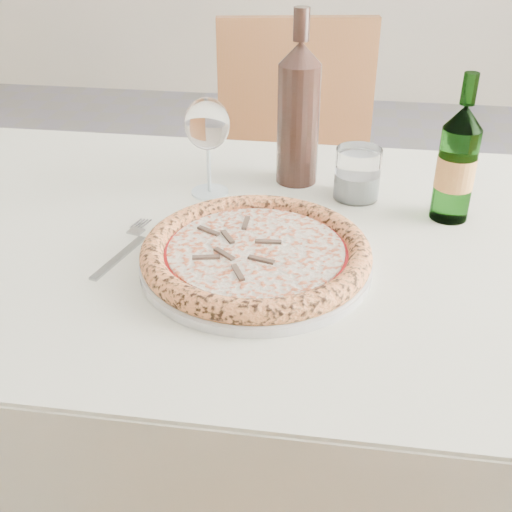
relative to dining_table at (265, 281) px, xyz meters
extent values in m
cube|color=slate|center=(-0.15, 0.25, -0.68)|extent=(5.00, 6.00, 0.02)
cube|color=brown|center=(0.00, 0.00, 0.06)|extent=(1.39, 0.80, 0.04)
cube|color=silver|center=(0.00, 0.00, 0.09)|extent=(1.45, 0.86, 0.01)
cube|color=silver|center=(0.00, 0.42, -0.03)|extent=(1.44, 0.01, 0.22)
cube|color=silver|center=(0.00, -0.42, -0.03)|extent=(1.44, 0.01, 0.22)
cylinder|color=brown|center=(-0.63, 0.33, -0.31)|extent=(0.06, 0.06, 0.71)
cube|color=brown|center=(0.00, 0.72, -0.22)|extent=(0.52, 0.52, 0.04)
cube|color=brown|center=(-0.04, 0.93, 0.03)|extent=(0.45, 0.12, 0.46)
cylinder|color=brown|center=(0.15, 0.95, -0.45)|extent=(0.04, 0.04, 0.43)
cylinder|color=brown|center=(0.22, 0.57, -0.45)|extent=(0.04, 0.04, 0.43)
cylinder|color=brown|center=(-0.23, 0.88, -0.45)|extent=(0.04, 0.04, 0.43)
cylinder|color=brown|center=(-0.16, 0.50, -0.45)|extent=(0.04, 0.04, 0.43)
cylinder|color=silver|center=(0.00, -0.10, 0.10)|extent=(0.35, 0.35, 0.01)
torus|color=silver|center=(0.00, -0.10, 0.10)|extent=(0.34, 0.34, 0.01)
cylinder|color=#BF8142|center=(0.00, -0.10, 0.11)|extent=(0.33, 0.33, 0.01)
torus|color=#EB8B4C|center=(0.00, -0.10, 0.12)|extent=(0.34, 0.34, 0.04)
cylinder|color=red|center=(0.00, -0.10, 0.12)|extent=(0.28, 0.28, 0.00)
cylinder|color=#F2E0C5|center=(0.00, -0.10, 0.12)|extent=(0.26, 0.26, 0.00)
cube|color=#3B2E21|center=(0.03, -0.10, 0.12)|extent=(0.04, 0.01, 0.00)
cube|color=#3B2E21|center=(0.04, -0.06, 0.12)|extent=(0.03, 0.03, 0.00)
cube|color=#3B2E21|center=(0.00, -0.03, 0.12)|extent=(0.01, 0.04, 0.00)
cube|color=#3B2E21|center=(-0.03, -0.07, 0.12)|extent=(0.03, 0.03, 0.00)
cube|color=#3B2E21|center=(-0.06, -0.10, 0.12)|extent=(0.04, 0.01, 0.00)
cube|color=#3B2E21|center=(-0.06, -0.16, 0.12)|extent=(0.03, 0.03, 0.00)
cube|color=#3B2E21|center=(0.00, -0.15, 0.12)|extent=(0.01, 0.04, 0.00)
cube|color=#3B2E21|center=(0.05, -0.15, 0.12)|extent=(0.03, 0.03, 0.00)
cube|color=#929599|center=(-0.21, -0.11, 0.09)|extent=(0.05, 0.14, 0.00)
cube|color=#929599|center=(-0.21, -0.02, 0.09)|extent=(0.03, 0.03, 0.00)
cylinder|color=#929599|center=(-0.22, 0.00, 0.09)|extent=(0.00, 0.03, 0.00)
cylinder|color=#929599|center=(-0.22, 0.00, 0.09)|extent=(0.00, 0.03, 0.00)
cylinder|color=#929599|center=(-0.21, 0.00, 0.09)|extent=(0.00, 0.03, 0.00)
cylinder|color=#929599|center=(-0.20, 0.00, 0.09)|extent=(0.00, 0.03, 0.00)
cylinder|color=white|center=(-0.12, 0.15, 0.09)|extent=(0.07, 0.07, 0.00)
cylinder|color=white|center=(-0.12, 0.15, 0.14)|extent=(0.01, 0.01, 0.09)
ellipsoid|color=white|center=(-0.12, 0.15, 0.22)|extent=(0.08, 0.08, 0.09)
cylinder|color=white|center=(0.14, 0.17, 0.13)|extent=(0.08, 0.08, 0.09)
cylinder|color=silver|center=(0.14, 0.17, 0.11)|extent=(0.07, 0.07, 0.05)
cylinder|color=#447E3D|center=(0.30, 0.11, 0.17)|extent=(0.06, 0.06, 0.16)
cone|color=#447E3D|center=(0.30, 0.11, 0.27)|extent=(0.06, 0.06, 0.04)
cylinder|color=#447E3D|center=(0.30, 0.11, 0.31)|extent=(0.02, 0.02, 0.05)
cylinder|color=#D4C258|center=(0.30, 0.11, 0.17)|extent=(0.06, 0.06, 0.05)
cylinder|color=black|center=(0.03, 0.23, 0.20)|extent=(0.08, 0.08, 0.22)
cone|color=black|center=(0.03, 0.23, 0.33)|extent=(0.08, 0.08, 0.04)
cylinder|color=black|center=(0.03, 0.23, 0.38)|extent=(0.03, 0.03, 0.06)
camera|label=1|loc=(0.12, -0.91, 0.60)|focal=45.00mm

